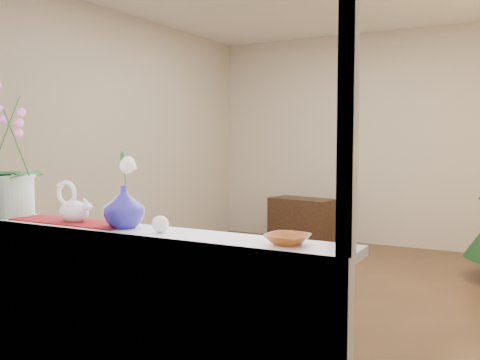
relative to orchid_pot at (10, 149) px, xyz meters
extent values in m
plane|color=#3E2A19|center=(0.84, 2.36, -1.29)|extent=(5.00, 5.00, 0.00)
cube|color=beige|center=(0.84, 4.86, 0.06)|extent=(4.50, 0.10, 2.70)
cube|color=beige|center=(0.84, -0.14, 0.06)|extent=(4.50, 0.10, 2.70)
cube|color=beige|center=(-1.41, 2.36, 0.06)|extent=(0.10, 5.00, 2.70)
cube|color=white|center=(0.84, -0.10, -0.85)|extent=(2.20, 0.08, 0.88)
cube|color=white|center=(0.84, -0.01, -0.39)|extent=(2.20, 0.26, 0.04)
cube|color=maroon|center=(0.46, -0.01, -0.37)|extent=(0.70, 0.20, 0.01)
imported|color=navy|center=(0.80, -0.01, -0.25)|extent=(0.25, 0.25, 0.23)
sphere|color=silver|center=(1.04, -0.04, -0.33)|extent=(0.10, 0.10, 0.08)
imported|color=#A14A1B|center=(1.65, -0.01, -0.35)|extent=(0.16, 0.16, 0.04)
cube|color=black|center=(-0.05, 4.33, -0.99)|extent=(0.87, 0.55, 0.60)
camera|label=1|loc=(2.49, -1.95, 0.04)|focal=40.00mm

